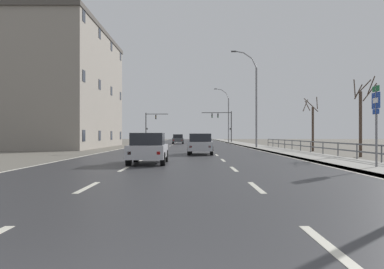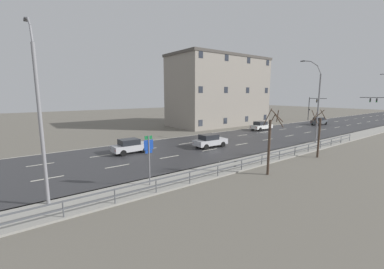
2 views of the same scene
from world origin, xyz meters
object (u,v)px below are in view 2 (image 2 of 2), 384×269
(car_distant, at_px, (319,121))
(traffic_signal_right, at_px, (382,105))
(car_mid_centre, at_px, (261,126))
(street_lamp_foreground, at_px, (39,115))
(car_far_right, at_px, (131,146))
(brick_building, at_px, (219,91))
(highway_sign, at_px, (149,154))
(car_near_left, at_px, (210,141))
(traffic_signal_left, at_px, (312,105))
(street_lamp_midground, at_px, (317,103))

(car_distant, bearing_deg, traffic_signal_right, 44.32)
(traffic_signal_right, relative_size, car_mid_centre, 1.41)
(street_lamp_foreground, relative_size, car_far_right, 2.59)
(car_distant, relative_size, brick_building, 0.20)
(car_mid_centre, height_order, brick_building, brick_building)
(car_mid_centre, relative_size, brick_building, 0.20)
(street_lamp_foreground, bearing_deg, brick_building, 122.99)
(highway_sign, bearing_deg, brick_building, 129.46)
(car_near_left, bearing_deg, traffic_signal_left, 104.40)
(brick_building, bearing_deg, car_far_right, -62.50)
(traffic_signal_left, bearing_deg, car_distant, -52.60)
(street_lamp_midground, height_order, brick_building, brick_building)
(car_near_left, bearing_deg, street_lamp_foreground, -68.26)
(highway_sign, bearing_deg, street_lamp_foreground, -99.03)
(street_lamp_foreground, bearing_deg, car_near_left, 109.25)
(street_lamp_midground, distance_m, traffic_signal_left, 30.79)
(street_lamp_foreground, xyz_separation_m, brick_building, (-22.17, 34.15, 1.72))
(traffic_signal_left, xyz_separation_m, car_distant, (5.44, -7.12, -2.82))
(street_lamp_midground, bearing_deg, brick_building, 170.59)
(traffic_signal_right, bearing_deg, car_far_right, -99.27)
(street_lamp_foreground, xyz_separation_m, car_far_right, (-9.08, 9.01, -4.41))
(street_lamp_midground, bearing_deg, traffic_signal_right, 91.88)
(car_mid_centre, xyz_separation_m, brick_building, (-10.61, -0.33, 6.13))
(car_far_right, relative_size, car_distant, 1.00)
(highway_sign, height_order, brick_building, brick_building)
(highway_sign, bearing_deg, car_far_right, 163.58)
(street_lamp_foreground, xyz_separation_m, car_distant, (-9.16, 50.44, -4.41))
(street_lamp_midground, distance_m, car_distant, 22.39)
(car_near_left, bearing_deg, traffic_signal_right, 85.16)
(car_distant, distance_m, car_mid_centre, 16.14)
(car_distant, relative_size, car_mid_centre, 0.99)
(traffic_signal_right, distance_m, traffic_signal_left, 13.70)
(traffic_signal_right, xyz_separation_m, car_distant, (-8.20, -8.31, -3.28))
(traffic_signal_right, distance_m, car_mid_centre, 26.68)
(car_near_left, bearing_deg, street_lamp_midground, 66.40)
(car_far_right, bearing_deg, traffic_signal_left, 95.61)
(traffic_signal_right, height_order, brick_building, brick_building)
(highway_sign, relative_size, brick_building, 0.17)
(traffic_signal_left, distance_m, car_mid_centre, 23.45)
(car_near_left, relative_size, brick_building, 0.20)
(street_lamp_midground, distance_m, car_mid_centre, 12.97)
(highway_sign, distance_m, car_near_left, 13.88)
(car_far_right, relative_size, car_near_left, 0.99)
(street_lamp_foreground, distance_m, car_mid_centre, 36.63)
(street_lamp_foreground, distance_m, car_far_right, 13.53)
(street_lamp_midground, relative_size, car_distant, 2.59)
(street_lamp_midground, relative_size, car_mid_centre, 2.57)
(car_distant, height_order, car_near_left, same)
(car_far_right, xyz_separation_m, car_near_left, (2.86, 8.82, 0.00))
(car_distant, bearing_deg, street_lamp_midground, -66.45)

